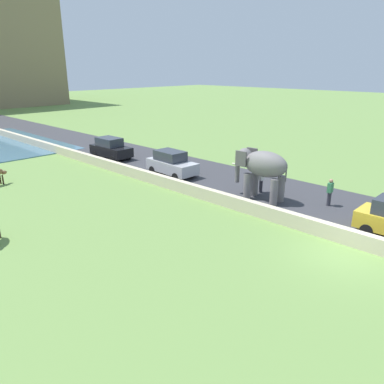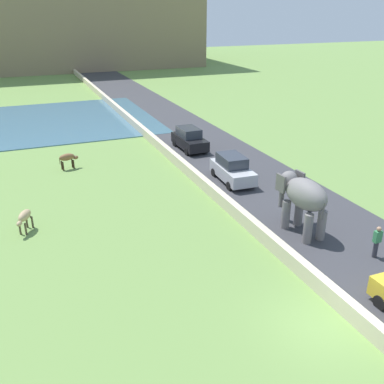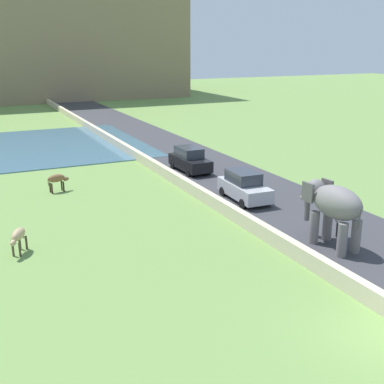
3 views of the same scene
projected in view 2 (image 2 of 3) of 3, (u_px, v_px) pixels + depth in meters
The scene contains 10 objects.
ground_plane at pixel (323, 327), 16.05m from camera, with size 220.00×220.00×0.00m, color #6B8E47.
road_surface at pixel (216, 153), 34.82m from camera, with size 7.00×120.00×0.06m, color #38383D.
barrier_wall at pixel (180, 163), 31.67m from camera, with size 0.40×110.00×0.73m, color beige.
elephant at pixel (303, 196), 21.95m from camera, with size 1.57×3.51×2.99m.
person_beside_elephant at pixel (310, 208), 23.37m from camera, with size 0.36×0.22×1.63m.
person_trailing at pixel (377, 242), 20.09m from camera, with size 0.36×0.22×1.63m.
car_silver at pixel (232, 169), 28.93m from camera, with size 1.95×4.08×1.80m.
car_black at pixel (189, 139), 35.43m from camera, with size 1.87×4.04×1.80m.
cow_tan at pixel (24, 217), 22.50m from camera, with size 0.95×1.38×1.15m.
cow_brown at pixel (68, 158), 31.26m from camera, with size 1.42×0.66×1.15m.
Camera 2 is at (-9.30, -10.08, 10.82)m, focal length 41.09 mm.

